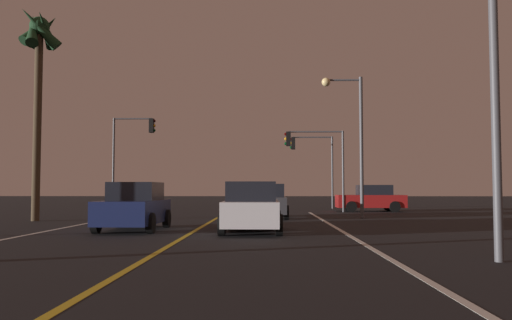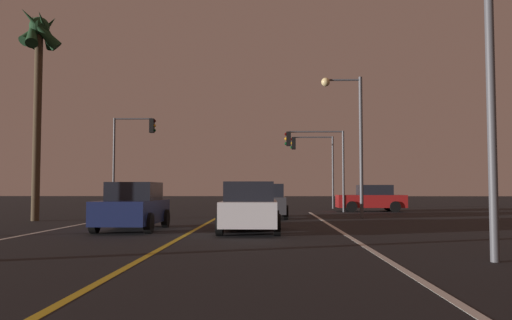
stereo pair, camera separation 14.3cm
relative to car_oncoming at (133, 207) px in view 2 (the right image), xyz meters
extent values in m
cube|color=silver|center=(7.29, -5.30, -0.82)|extent=(0.16, 38.31, 0.01)
cube|color=gold|center=(2.19, -5.30, -0.82)|extent=(0.16, 38.31, 0.01)
cylinder|color=black|center=(0.90, -1.41, -0.48)|extent=(0.22, 0.68, 0.68)
cylinder|color=black|center=(-0.90, -1.41, -0.48)|extent=(0.22, 0.68, 0.68)
cylinder|color=black|center=(0.90, 1.29, -0.48)|extent=(0.22, 0.68, 0.68)
cylinder|color=black|center=(-0.90, 1.29, -0.48)|extent=(0.22, 0.68, 0.68)
cube|color=navy|center=(0.00, -0.06, -0.16)|extent=(1.80, 4.30, 0.80)
cube|color=black|center=(0.00, 0.19, 0.56)|extent=(1.60, 2.10, 0.64)
cube|color=red|center=(0.60, 2.04, -0.06)|extent=(0.24, 0.08, 0.16)
cube|color=red|center=(-0.60, 2.04, -0.06)|extent=(0.24, 0.08, 0.16)
cylinder|color=black|center=(9.95, 14.34, -0.48)|extent=(0.68, 0.22, 0.68)
cylinder|color=black|center=(9.95, 16.14, -0.48)|extent=(0.68, 0.22, 0.68)
cylinder|color=black|center=(12.65, 14.34, -0.48)|extent=(0.68, 0.22, 0.68)
cylinder|color=black|center=(12.65, 16.14, -0.48)|extent=(0.68, 0.22, 0.68)
cube|color=maroon|center=(11.30, 15.24, -0.16)|extent=(4.30, 1.80, 0.80)
cube|color=black|center=(11.55, 15.24, 0.56)|extent=(2.10, 1.60, 0.64)
cube|color=red|center=(13.40, 14.64, -0.06)|extent=(0.08, 0.24, 0.16)
cube|color=red|center=(13.40, 15.84, -0.06)|extent=(0.08, 0.24, 0.16)
cylinder|color=black|center=(3.29, 0.62, -0.48)|extent=(0.22, 0.68, 0.68)
cylinder|color=black|center=(5.09, 0.62, -0.48)|extent=(0.22, 0.68, 0.68)
cylinder|color=black|center=(3.29, -2.08, -0.48)|extent=(0.22, 0.68, 0.68)
cylinder|color=black|center=(5.09, -2.08, -0.48)|extent=(0.22, 0.68, 0.68)
cube|color=silver|center=(4.19, -0.73, -0.16)|extent=(1.80, 4.30, 0.80)
cube|color=black|center=(4.19, -0.98, 0.56)|extent=(1.60, 2.10, 0.64)
cube|color=red|center=(3.59, -2.83, -0.06)|extent=(0.24, 0.08, 0.16)
cube|color=red|center=(4.79, -2.83, -0.06)|extent=(0.24, 0.08, 0.16)
cylinder|color=black|center=(3.81, 9.07, -0.48)|extent=(0.22, 0.68, 0.68)
cylinder|color=black|center=(5.61, 9.07, -0.48)|extent=(0.22, 0.68, 0.68)
cylinder|color=black|center=(3.81, 6.37, -0.48)|extent=(0.22, 0.68, 0.68)
cylinder|color=black|center=(5.61, 6.37, -0.48)|extent=(0.22, 0.68, 0.68)
cube|color=#38383D|center=(4.71, 7.72, -0.16)|extent=(1.80, 4.30, 0.80)
cube|color=black|center=(4.71, 7.47, 0.56)|extent=(1.60, 2.10, 0.64)
cube|color=red|center=(4.11, 5.62, -0.06)|extent=(0.24, 0.08, 0.16)
cube|color=red|center=(5.31, 5.62, -0.06)|extent=(0.24, 0.08, 0.16)
cylinder|color=#4C4C51|center=(9.46, 14.35, 1.73)|extent=(0.14, 0.14, 5.10)
cylinder|color=#4C4C51|center=(7.74, 14.35, 4.23)|extent=(3.43, 0.10, 0.10)
cube|color=black|center=(6.03, 14.35, 3.78)|extent=(0.28, 0.36, 0.90)
sphere|color=#3A0605|center=(5.87, 14.35, 4.08)|extent=(0.20, 0.20, 0.20)
sphere|color=orange|center=(5.87, 14.35, 3.78)|extent=(0.20, 0.20, 0.20)
sphere|color=#063816|center=(5.87, 14.35, 3.48)|extent=(0.20, 0.20, 0.20)
cylinder|color=#4C4C51|center=(-5.08, 14.35, 2.16)|extent=(0.14, 0.14, 5.97)
cylinder|color=#4C4C51|center=(-3.87, 14.35, 5.10)|extent=(2.41, 0.10, 0.10)
cube|color=black|center=(-2.67, 14.35, 4.65)|extent=(0.28, 0.36, 0.90)
sphere|color=#3A0605|center=(-2.51, 14.35, 4.95)|extent=(0.20, 0.20, 0.20)
sphere|color=orange|center=(-2.51, 14.35, 4.65)|extent=(0.20, 0.20, 0.20)
sphere|color=#063816|center=(-2.51, 14.35, 4.35)|extent=(0.20, 0.20, 0.20)
cylinder|color=#4C4C51|center=(9.46, 19.85, 1.83)|extent=(0.14, 0.14, 5.30)
cylinder|color=#4C4C51|center=(8.03, 19.85, 4.43)|extent=(2.86, 0.10, 0.10)
cube|color=black|center=(6.59, 19.85, 3.98)|extent=(0.28, 0.36, 0.90)
sphere|color=#3A0605|center=(6.43, 19.85, 4.28)|extent=(0.20, 0.20, 0.20)
sphere|color=orange|center=(6.43, 19.85, 3.98)|extent=(0.20, 0.20, 0.20)
sphere|color=#063816|center=(6.43, 19.85, 3.68)|extent=(0.20, 0.20, 0.20)
cylinder|color=#4C4C51|center=(9.40, -7.76, 3.51)|extent=(0.18, 0.18, 8.67)
cylinder|color=#4C4C51|center=(9.40, 7.53, 2.71)|extent=(0.18, 0.18, 7.07)
cylinder|color=#4C4C51|center=(8.53, 7.53, 6.09)|extent=(1.74, 0.10, 0.10)
sphere|color=#F9D88C|center=(7.66, 7.53, 5.99)|extent=(0.44, 0.44, 0.44)
cylinder|color=#473826|center=(-5.85, 5.09, 3.54)|extent=(0.36, 0.36, 8.73)
sphere|color=#19381E|center=(-5.85, 5.09, 8.16)|extent=(0.90, 0.90, 0.90)
cone|color=#19381E|center=(-5.55, 5.08, 8.01)|extent=(0.57, 1.87, 1.65)
cone|color=#19381E|center=(-5.80, 5.38, 8.01)|extent=(1.74, 0.84, 1.67)
cone|color=#19381E|center=(-6.12, 5.20, 8.01)|extent=(1.14, 1.68, 1.68)
cone|color=#19381E|center=(-6.12, 4.96, 8.01)|extent=(1.27, 1.93, 2.05)
cone|color=#19381E|center=(-5.72, 4.81, 8.01)|extent=(2.00, 1.35, 1.98)
camera|label=1|loc=(4.75, -18.45, 0.66)|focal=36.59mm
camera|label=2|loc=(4.89, -18.45, 0.66)|focal=36.59mm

